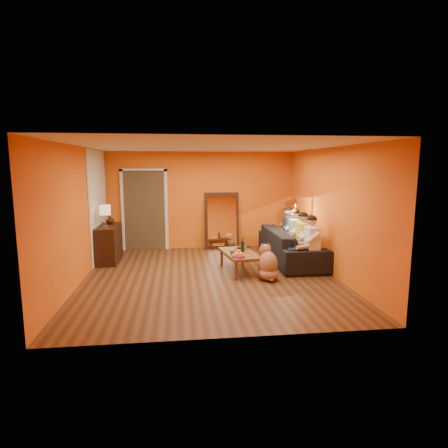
{
  "coord_description": "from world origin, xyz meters",
  "views": [
    {
      "loc": [
        -0.6,
        -7.32,
        2.23
      ],
      "look_at": [
        0.35,
        0.5,
        1.0
      ],
      "focal_mm": 30.0,
      "sensor_mm": 36.0,
      "label": 1
    }
  ],
  "objects": [
    {
      "name": "table_lamp",
      "position": [
        -2.24,
        1.25,
        1.1
      ],
      "size": [
        0.24,
        0.24,
        0.51
      ],
      "primitive_type": null,
      "color": "beige",
      "rests_on": "sideboard"
    },
    {
      "name": "fruit_bowl",
      "position": [
        0.56,
        -0.16,
        0.5
      ],
      "size": [
        0.26,
        0.26,
        0.16
      ],
      "primitive_type": null,
      "color": "#BF436C",
      "rests_on": "coffee_table"
    },
    {
      "name": "book_lower",
      "position": [
        0.48,
        0.09,
        0.43
      ],
      "size": [
        0.23,
        0.28,
        0.02
      ],
      "primitive_type": "imported",
      "rotation": [
        0.0,
        0.0,
        0.19
      ],
      "color": "black",
      "rests_on": "coffee_table"
    },
    {
      "name": "book_upper",
      "position": [
        0.48,
        0.08,
        0.47
      ],
      "size": [
        0.26,
        0.28,
        0.02
      ],
      "primitive_type": "imported",
      "rotation": [
        0.0,
        0.0,
        0.55
      ],
      "color": "black",
      "rests_on": "book_mid"
    },
    {
      "name": "mirror_glass",
      "position": [
        0.55,
        2.59,
        0.76
      ],
      "size": [
        0.78,
        0.21,
        1.35
      ],
      "primitive_type": "cube",
      "rotation": [
        -0.14,
        0.0,
        0.0
      ],
      "color": "white",
      "rests_on": "mirror_frame"
    },
    {
      "name": "floor_lamp",
      "position": [
        2.1,
        1.07,
        0.72
      ],
      "size": [
        0.36,
        0.32,
        1.44
      ],
      "primitive_type": null,
      "rotation": [
        0.0,
        0.0,
        -0.33
      ],
      "color": "#B38B34",
      "rests_on": "floor"
    },
    {
      "name": "mirror_frame",
      "position": [
        0.55,
        2.63,
        0.76
      ],
      "size": [
        0.92,
        0.27,
        1.51
      ],
      "primitive_type": "cube",
      "rotation": [
        -0.14,
        0.0,
        0.0
      ],
      "color": "black",
      "rests_on": "floor"
    },
    {
      "name": "tumbler",
      "position": [
        0.78,
        0.41,
        0.46
      ],
      "size": [
        0.12,
        0.12,
        0.08
      ],
      "primitive_type": "imported",
      "rotation": [
        0.0,
        0.0,
        -0.32
      ],
      "color": "#B27F3F",
      "rests_on": "coffee_table"
    },
    {
      "name": "door_jamb_right",
      "position": [
        -0.93,
        2.71,
        1.05
      ],
      "size": [
        0.08,
        0.06,
        2.2
      ],
      "primitive_type": "cube",
      "color": "white",
      "rests_on": "wall_back"
    },
    {
      "name": "laptop",
      "position": [
        0.84,
        0.64,
        0.43
      ],
      "size": [
        0.4,
        0.32,
        0.03
      ],
      "primitive_type": "imported",
      "rotation": [
        0.0,
        0.0,
        0.3
      ],
      "color": "black",
      "rests_on": "coffee_table"
    },
    {
      "name": "white_accent",
      "position": [
        -2.48,
        1.75,
        1.3
      ],
      "size": [
        0.02,
        1.9,
        2.58
      ],
      "primitive_type": "cube",
      "color": "white",
      "rests_on": "wall_left"
    },
    {
      "name": "wine_bottle",
      "position": [
        0.71,
        0.24,
        0.58
      ],
      "size": [
        0.07,
        0.07,
        0.31
      ],
      "primitive_type": "cylinder",
      "color": "black",
      "rests_on": "coffee_table"
    },
    {
      "name": "person_far_right",
      "position": [
        2.13,
        1.66,
        0.61
      ],
      "size": [
        0.7,
        0.44,
        1.22
      ],
      "primitive_type": null,
      "color": "#37373C",
      "rests_on": "sofa"
    },
    {
      "name": "coffee_table",
      "position": [
        0.66,
        0.29,
        0.21
      ],
      "size": [
        0.79,
        1.3,
        0.42
      ],
      "primitive_type": null,
      "rotation": [
        0.0,
        0.0,
        0.15
      ],
      "color": "brown",
      "rests_on": "floor"
    },
    {
      "name": "dog",
      "position": [
        1.13,
        -0.3,
        0.36
      ],
      "size": [
        0.52,
        0.68,
        0.71
      ],
      "primitive_type": null,
      "rotation": [
        0.0,
        0.0,
        -0.24
      ],
      "color": "#AA6D4C",
      "rests_on": "floor"
    },
    {
      "name": "sideboard",
      "position": [
        -2.24,
        1.55,
        0.42
      ],
      "size": [
        0.44,
        1.18,
        0.85
      ],
      "primitive_type": "cube",
      "color": "black",
      "rests_on": "floor"
    },
    {
      "name": "doorway_recess",
      "position": [
        -1.5,
        2.83,
        1.05
      ],
      "size": [
        1.06,
        0.3,
        2.1
      ],
      "primitive_type": "cube",
      "color": "#3F2D19",
      "rests_on": "floor"
    },
    {
      "name": "door_jamb_left",
      "position": [
        -2.07,
        2.71,
        1.05
      ],
      "size": [
        0.08,
        0.06,
        2.2
      ],
      "primitive_type": "cube",
      "color": "white",
      "rests_on": "wall_back"
    },
    {
      "name": "sofa",
      "position": [
        2.0,
        1.01,
        0.38
      ],
      "size": [
        2.57,
        1.01,
        0.75
      ],
      "primitive_type": "imported",
      "rotation": [
        0.0,
        0.0,
        1.57
      ],
      "color": "black",
      "rests_on": "floor"
    },
    {
      "name": "person_far_left",
      "position": [
        2.13,
        0.01,
        0.61
      ],
      "size": [
        0.7,
        0.44,
        1.22
      ],
      "primitive_type": null,
      "color": "white",
      "rests_on": "sofa"
    },
    {
      "name": "flowers",
      "position": [
        -2.24,
        1.8,
        1.21
      ],
      "size": [
        0.17,
        0.17,
        0.48
      ],
      "primitive_type": null,
      "color": "#AD2E13",
      "rests_on": "vase"
    },
    {
      "name": "person_mid_left",
      "position": [
        2.13,
        0.56,
        0.61
      ],
      "size": [
        0.7,
        0.44,
        1.22
      ],
      "primitive_type": null,
      "color": "#DED74A",
      "rests_on": "sofa"
    },
    {
      "name": "door_header",
      "position": [
        -1.5,
        2.71,
        2.12
      ],
      "size": [
        1.22,
        0.06,
        0.08
      ],
      "primitive_type": "cube",
      "color": "white",
      "rests_on": "wall_back"
    },
    {
      "name": "vase",
      "position": [
        -2.24,
        1.8,
        0.95
      ],
      "size": [
        0.19,
        0.19,
        0.2
      ],
      "primitive_type": "imported",
      "color": "black",
      "rests_on": "sideboard"
    },
    {
      "name": "room_shell",
      "position": [
        0.0,
        0.37,
        1.3
      ],
      "size": [
        5.0,
        5.5,
        2.6
      ],
      "color": "brown",
      "rests_on": "ground"
    },
    {
      "name": "person_mid_right",
      "position": [
        2.13,
        1.11,
        0.61
      ],
      "size": [
        0.7,
        0.44,
        1.22
      ],
      "primitive_type": null,
      "color": "#819AC8",
      "rests_on": "sofa"
    },
    {
      "name": "book_mid",
      "position": [
        0.49,
        0.1,
        0.45
      ],
      "size": [
        0.21,
        0.25,
        0.02
      ],
      "primitive_type": "imported",
      "rotation": [
        0.0,
        0.0,
        -0.22
      ],
      "color": "#AD2E13",
      "rests_on": "book_lower"
    }
  ]
}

